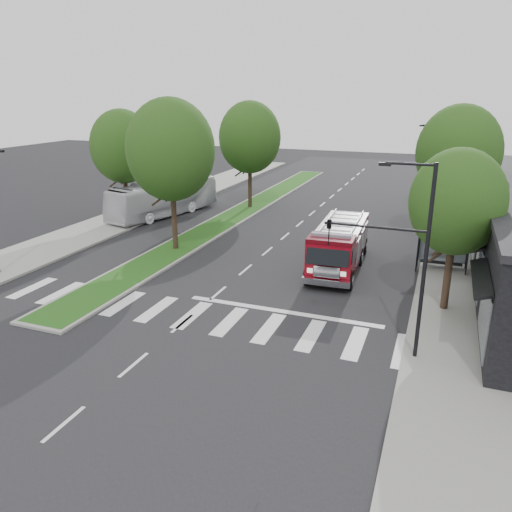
% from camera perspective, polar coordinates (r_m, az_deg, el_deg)
% --- Properties ---
extents(ground, '(140.00, 140.00, 0.00)m').
position_cam_1_polar(ground, '(27.24, -4.37, -4.27)').
color(ground, black).
rests_on(ground, ground).
extents(sidewalk_right, '(5.00, 80.00, 0.15)m').
position_cam_1_polar(sidewalk_right, '(34.34, 22.55, -0.70)').
color(sidewalk_right, gray).
rests_on(sidewalk_right, ground).
extents(sidewalk_left, '(5.00, 80.00, 0.15)m').
position_cam_1_polar(sidewalk_left, '(42.66, -16.46, 3.49)').
color(sidewalk_left, gray).
rests_on(sidewalk_left, ground).
extents(median, '(3.00, 50.00, 0.15)m').
position_cam_1_polar(median, '(45.26, -1.62, 5.07)').
color(median, gray).
rests_on(median, ground).
extents(bus_shelter, '(3.20, 1.60, 2.61)m').
position_cam_1_polar(bus_shelter, '(31.97, 20.70, 1.88)').
color(bus_shelter, black).
rests_on(bus_shelter, ground).
extents(tree_right_near, '(4.40, 4.40, 8.05)m').
position_cam_1_polar(tree_right_near, '(25.20, 21.99, 5.70)').
color(tree_right_near, black).
rests_on(tree_right_near, ground).
extents(tree_right_mid, '(5.60, 5.60, 9.72)m').
position_cam_1_polar(tree_right_mid, '(36.92, 22.13, 10.86)').
color(tree_right_mid, black).
rests_on(tree_right_mid, ground).
extents(tree_right_far, '(5.00, 5.00, 8.73)m').
position_cam_1_polar(tree_right_far, '(46.93, 21.97, 11.40)').
color(tree_right_far, black).
rests_on(tree_right_far, ground).
extents(tree_median_near, '(5.80, 5.80, 10.16)m').
position_cam_1_polar(tree_median_near, '(33.48, -9.74, 11.84)').
color(tree_median_near, black).
rests_on(tree_median_near, ground).
extents(tree_median_far, '(5.60, 5.60, 9.72)m').
position_cam_1_polar(tree_median_far, '(46.08, -0.72, 13.39)').
color(tree_median_far, black).
rests_on(tree_median_far, ground).
extents(tree_left_mid, '(5.20, 5.20, 9.16)m').
position_cam_1_polar(tree_left_mid, '(42.90, -15.03, 11.99)').
color(tree_left_mid, black).
rests_on(tree_left_mid, ground).
extents(streetlight_right_near, '(4.08, 0.22, 8.00)m').
position_cam_1_polar(streetlight_right_near, '(20.09, 16.39, 0.86)').
color(streetlight_right_near, black).
rests_on(streetlight_right_near, ground).
extents(streetlight_right_far, '(2.11, 0.20, 8.00)m').
position_cam_1_polar(streetlight_right_far, '(43.12, 20.23, 9.26)').
color(streetlight_right_far, black).
rests_on(streetlight_right_far, ground).
extents(fire_engine, '(3.01, 8.80, 3.01)m').
position_cam_1_polar(fire_engine, '(30.96, 9.49, 1.18)').
color(fire_engine, '#4E040B').
rests_on(fire_engine, ground).
extents(city_bus, '(5.33, 11.65, 3.16)m').
position_cam_1_polar(city_bus, '(44.69, -10.47, 6.58)').
color(city_bus, silver).
rests_on(city_bus, ground).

